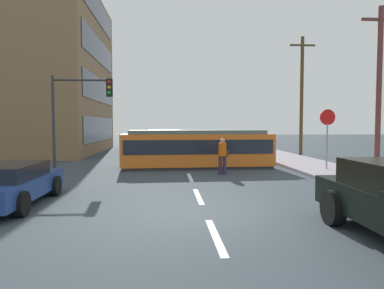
{
  "coord_description": "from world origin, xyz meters",
  "views": [
    {
      "loc": [
        -0.98,
        -9.0,
        2.28
      ],
      "look_at": [
        0.29,
        8.91,
        1.26
      ],
      "focal_mm": 32.89,
      "sensor_mm": 36.0,
      "label": 1
    }
  ],
  "objects": [
    {
      "name": "lane_stripe_1",
      "position": [
        0.0,
        2.0,
        0.01
      ],
      "size": [
        0.16,
        2.4,
        0.01
      ],
      "primitive_type": "cube",
      "color": "silver",
      "rests_on": "ground"
    },
    {
      "name": "parked_sedan_near",
      "position": [
        -5.47,
        1.14,
        0.62
      ],
      "size": [
        2.03,
        4.32,
        1.19
      ],
      "color": "navy",
      "rests_on": "ground"
    },
    {
      "name": "corner_building",
      "position": [
        -13.98,
        20.54,
        6.4
      ],
      "size": [
        14.99,
        14.08,
        12.8
      ],
      "color": "olive",
      "rests_on": "ground"
    },
    {
      "name": "utility_pole_near",
      "position": [
        8.71,
        6.55,
        4.0
      ],
      "size": [
        1.8,
        0.24,
        7.64
      ],
      "color": "brown",
      "rests_on": "ground"
    },
    {
      "name": "stop_sign",
      "position": [
        6.76,
        7.5,
        2.19
      ],
      "size": [
        0.76,
        0.07,
        2.88
      ],
      "color": "gray",
      "rests_on": "sidewalk_curb_right"
    },
    {
      "name": "lane_stripe_0",
      "position": [
        0.0,
        -2.0,
        0.01
      ],
      "size": [
        0.16,
        2.4,
        0.01
      ],
      "primitive_type": "cube",
      "color": "silver",
      "rests_on": "ground"
    },
    {
      "name": "sidewalk_curb_right",
      "position": [
        6.8,
        6.0,
        0.07
      ],
      "size": [
        3.2,
        36.0,
        0.14
      ],
      "primitive_type": "cube",
      "color": "gray",
      "rests_on": "ground"
    },
    {
      "name": "traffic_light_mast",
      "position": [
        -5.17,
        8.05,
        3.24
      ],
      "size": [
        2.85,
        0.33,
        4.59
      ],
      "color": "#333333",
      "rests_on": "ground"
    },
    {
      "name": "streetcar_tram",
      "position": [
        0.58,
        9.55,
        1.03
      ],
      "size": [
        7.96,
        2.9,
        1.99
      ],
      "color": "orange",
      "rests_on": "ground"
    },
    {
      "name": "utility_pole_mid",
      "position": [
        8.61,
        15.59,
        4.43
      ],
      "size": [
        1.8,
        0.24,
        8.5
      ],
      "color": "brown",
      "rests_on": "ground"
    },
    {
      "name": "lane_stripe_2",
      "position": [
        0.0,
        6.0,
        0.01
      ],
      "size": [
        0.16,
        2.4,
        0.01
      ],
      "primitive_type": "cube",
      "color": "silver",
      "rests_on": "ground"
    },
    {
      "name": "city_bus",
      "position": [
        -1.18,
        18.0,
        1.09
      ],
      "size": [
        2.58,
        5.99,
        1.89
      ],
      "color": "#263F95",
      "rests_on": "ground"
    },
    {
      "name": "lane_stripe_4",
      "position": [
        0.0,
        21.55,
        0.01
      ],
      "size": [
        0.16,
        2.4,
        0.01
      ],
      "primitive_type": "cube",
      "color": "silver",
      "rests_on": "ground"
    },
    {
      "name": "pedestrian_crossing",
      "position": [
        1.54,
        6.81,
        0.94
      ],
      "size": [
        0.49,
        0.36,
        1.67
      ],
      "color": "#332440",
      "rests_on": "ground"
    },
    {
      "name": "lane_stripe_3",
      "position": [
        0.0,
        15.55,
        0.01
      ],
      "size": [
        0.16,
        2.4,
        0.01
      ],
      "primitive_type": "cube",
      "color": "silver",
      "rests_on": "ground"
    },
    {
      "name": "ground_plane",
      "position": [
        0.0,
        10.0,
        0.0
      ],
      "size": [
        120.0,
        120.0,
        0.0
      ],
      "primitive_type": "plane",
      "color": "#343F46"
    }
  ]
}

